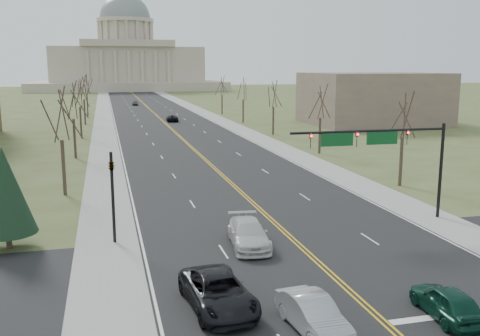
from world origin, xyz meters
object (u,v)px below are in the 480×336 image
signal_left (112,187)px  car_sb_inner_second (248,234)px  signal_mast (381,145)px  car_sb_inner_lead (313,314)px  car_far_nb (172,118)px  car_sb_outer_lead (218,292)px  car_nb_inner_lead (448,302)px  car_far_sb (135,103)px

signal_left → car_sb_inner_second: bearing=-18.9°
signal_mast → car_sb_inner_second: bearing=-165.1°
car_sb_inner_lead → car_far_nb: 90.95m
signal_mast → car_sb_outer_lead: bearing=-142.3°
car_sb_outer_lead → signal_mast: bearing=32.3°
car_nb_inner_lead → car_far_sb: car_nb_inner_lead is taller
car_nb_inner_lead → car_sb_outer_lead: (-9.95, 3.52, 0.06)m
car_sb_inner_lead → car_sb_outer_lead: size_ratio=0.79×
car_sb_outer_lead → car_far_sb: bearing=82.9°
car_far_nb → signal_mast: bearing=97.2°
signal_mast → car_far_sb: 125.48m
car_nb_inner_lead → car_far_nb: size_ratio=0.91×
signal_mast → car_sb_outer_lead: (-14.39, -11.14, -4.93)m
signal_mast → car_nb_inner_lead: (-4.44, -14.67, -4.99)m
signal_mast → signal_left: signal_mast is taller
car_sb_inner_lead → car_far_sb: car_sb_inner_lead is taller
car_nb_inner_lead → car_sb_inner_second: car_sb_inner_second is taller
car_sb_inner_lead → car_sb_inner_second: 11.49m
signal_mast → car_far_sb: bearing=94.7°
signal_left → car_far_sb: size_ratio=1.43×
car_far_sb → car_nb_inner_lead: bearing=-84.2°
signal_left → car_sb_outer_lead: 12.38m
signal_left → car_sb_outer_lead: signal_left is taller
signal_left → car_far_nb: 77.68m
car_nb_inner_lead → car_sb_inner_lead: size_ratio=0.95×
car_nb_inner_lead → car_far_nb: bearing=-85.8°
car_sb_inner_second → car_far_sb: car_sb_inner_second is taller
car_sb_inner_lead → car_sb_outer_lead: car_sb_outer_lead is taller
car_sb_inner_lead → car_sb_outer_lead: bearing=131.9°
car_sb_inner_lead → car_far_sb: 139.28m
car_sb_inner_second → car_sb_inner_lead: bearing=-85.2°
car_sb_outer_lead → car_far_sb: car_sb_outer_lead is taller
car_sb_inner_lead → car_sb_inner_second: car_sb_inner_second is taller
car_far_sb → car_sb_outer_lead: bearing=-88.3°
car_far_nb → car_sb_inner_lead: bearing=89.7°
car_sb_outer_lead → car_far_sb: 136.15m
car_sb_inner_lead → car_far_nb: bearing=80.7°
car_sb_outer_lead → car_nb_inner_lead: bearing=-24.9°
signal_mast → car_sb_inner_lead: (-10.87, -14.33, -4.98)m
car_far_sb → signal_mast: bearing=-81.9°
signal_left → car_far_nb: (13.31, 76.47, -3.02)m
car_nb_inner_lead → car_far_nb: (-1.19, 91.14, -0.08)m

